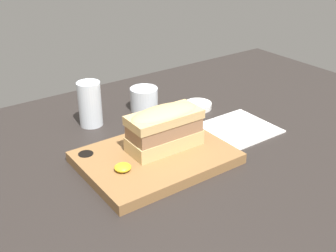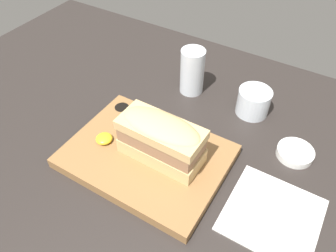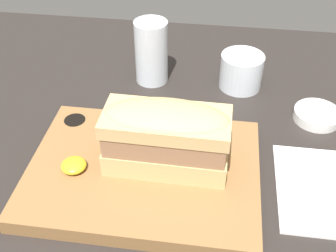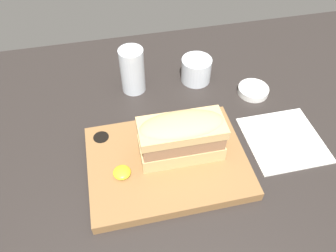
# 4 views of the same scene
# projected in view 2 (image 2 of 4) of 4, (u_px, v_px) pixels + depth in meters

# --- Properties ---
(dining_table) EXTENTS (1.55, 1.07, 0.02)m
(dining_table) POSITION_uv_depth(u_px,v_px,m) (173.00, 188.00, 0.66)
(dining_table) COLOR #282321
(dining_table) RESTS_ON ground
(serving_board) EXTENTS (0.33, 0.24, 0.02)m
(serving_board) POSITION_uv_depth(u_px,v_px,m) (146.00, 156.00, 0.69)
(serving_board) COLOR olive
(serving_board) RESTS_ON dining_table
(sandwich) EXTENTS (0.17, 0.08, 0.10)m
(sandwich) POSITION_uv_depth(u_px,v_px,m) (161.00, 138.00, 0.64)
(sandwich) COLOR tan
(sandwich) RESTS_ON serving_board
(mustard_dollop) EXTENTS (0.04, 0.04, 0.01)m
(mustard_dollop) POSITION_uv_depth(u_px,v_px,m) (104.00, 139.00, 0.70)
(mustard_dollop) COLOR gold
(mustard_dollop) RESTS_ON serving_board
(water_glass) EXTENTS (0.06, 0.06, 0.12)m
(water_glass) POSITION_uv_depth(u_px,v_px,m) (192.00, 74.00, 0.83)
(water_glass) COLOR silver
(water_glass) RESTS_ON dining_table
(wine_glass) EXTENTS (0.08, 0.08, 0.06)m
(wine_glass) POSITION_uv_depth(u_px,v_px,m) (253.00, 103.00, 0.78)
(wine_glass) COLOR silver
(wine_glass) RESTS_ON dining_table
(napkin) EXTENTS (0.17, 0.17, 0.00)m
(napkin) POSITION_uv_depth(u_px,v_px,m) (272.00, 215.00, 0.60)
(napkin) COLOR white
(napkin) RESTS_ON dining_table
(condiment_dish) EXTENTS (0.08, 0.08, 0.02)m
(condiment_dish) POSITION_uv_depth(u_px,v_px,m) (295.00, 153.00, 0.70)
(condiment_dish) COLOR white
(condiment_dish) RESTS_ON dining_table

